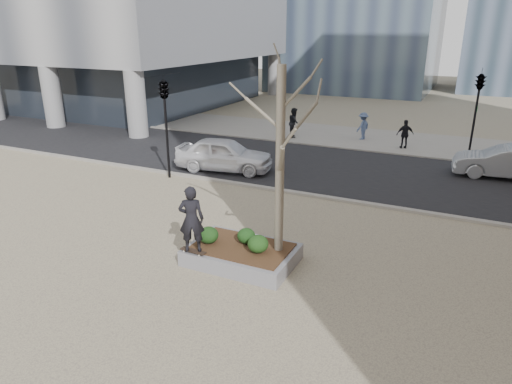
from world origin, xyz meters
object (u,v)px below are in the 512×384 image
at_px(skateboard, 193,252).
at_px(skateboarder, 191,219).
at_px(planter, 242,255).
at_px(police_car, 224,154).

xyz_separation_m(skateboard, skateboarder, (0.00, 0.00, 0.98)).
height_order(planter, skateboarder, skateboarder).
bearing_deg(skateboarder, planter, -168.19).
relative_size(planter, skateboarder, 1.60).
height_order(skateboard, police_car, police_car).
distance_m(skateboarder, police_car, 9.25).
distance_m(skateboard, skateboarder, 0.98).
distance_m(planter, skateboard, 1.40).
xyz_separation_m(planter, skateboard, (-1.07, -0.86, 0.26)).
xyz_separation_m(skateboard, police_car, (-3.72, 8.44, 0.30)).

